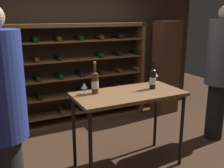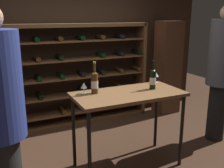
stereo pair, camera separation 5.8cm
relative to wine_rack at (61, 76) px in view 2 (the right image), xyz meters
name	(u,v)px [view 2 (the right image)]	position (x,y,z in m)	size (l,w,h in m)	color
ground_plane	(111,163)	(0.23, -1.54, -0.89)	(9.49, 9.49, 0.00)	#472D1E
back_wall	(70,45)	(0.23, 0.21, 0.50)	(5.37, 0.10, 2.77)	#332319
wine_rack	(61,76)	(0.00, 0.00, 0.00)	(3.25, 0.32, 1.77)	brown
tasting_table	(128,101)	(0.40, -1.66, 0.00)	(1.35, 0.67, 0.99)	brown
person_guest_plum_blouse	(221,68)	(2.03, -1.57, 0.25)	(0.42, 0.42, 2.04)	black
person_guest_blue_shirt	(0,110)	(-1.05, -2.00, 0.22)	(0.43, 0.42, 2.00)	#262626
display_cabinet	(168,68)	(2.08, -0.23, 0.01)	(0.44, 0.36, 1.80)	#4C2D1E
wine_bottle_red_label	(153,79)	(0.76, -1.64, 0.24)	(0.08, 0.08, 0.37)	black
wine_bottle_gold_foil	(95,82)	(0.02, -1.51, 0.24)	(0.09, 0.09, 0.39)	#4C3314
wine_glass_stemmed_left	(84,86)	(-0.10, -1.47, 0.20)	(0.08, 0.08, 0.13)	silver
wine_glass_stemmed_right	(156,75)	(0.98, -1.40, 0.22)	(0.08, 0.08, 0.15)	silver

